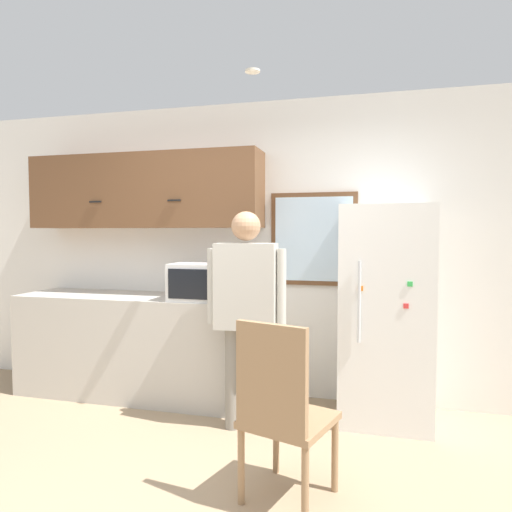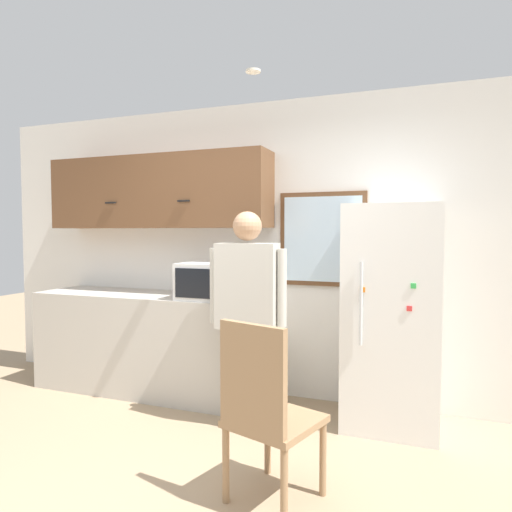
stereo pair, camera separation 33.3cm
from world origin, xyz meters
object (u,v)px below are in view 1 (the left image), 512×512
person (246,297)px  chair (281,407)px  microwave (203,282)px  refrigerator (385,314)px

person → chair: size_ratio=1.61×
person → microwave: bearing=140.5°
refrigerator → chair: (-0.57, -1.35, -0.30)m
person → refrigerator: bearing=20.8°
person → refrigerator: size_ratio=0.97×
microwave → refrigerator: 1.53m
microwave → person: (0.48, -0.35, -0.07)m
person → chair: bearing=-66.4°
person → refrigerator: 1.14m
microwave → chair: size_ratio=0.51×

